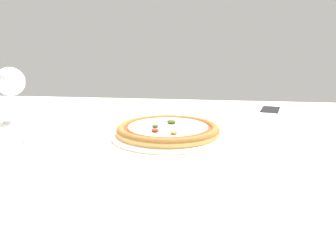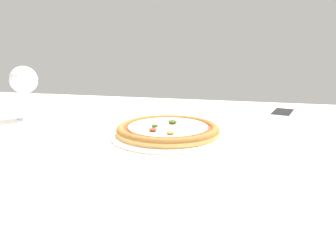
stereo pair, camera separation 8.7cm
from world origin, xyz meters
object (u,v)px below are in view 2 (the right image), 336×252
at_px(wine_glass_far_left, 24,81).
at_px(cell_phone, 283,113).
at_px(pizza_plate, 168,131).
at_px(fork, 44,129).
at_px(dining_table, 164,158).

distance_m(wine_glass_far_left, cell_phone, 0.88).
relative_size(pizza_plate, wine_glass_far_left, 1.74).
distance_m(pizza_plate, wine_glass_far_left, 0.53).
distance_m(fork, cell_phone, 0.79).
relative_size(dining_table, cell_phone, 9.51).
xyz_separation_m(dining_table, fork, (-0.35, -0.04, 0.07)).
bearing_deg(fork, pizza_plate, 2.06).
xyz_separation_m(dining_table, cell_phone, (0.34, 0.34, 0.08)).
relative_size(pizza_plate, cell_phone, 1.92).
xyz_separation_m(dining_table, pizza_plate, (0.02, -0.03, 0.09)).
distance_m(dining_table, pizza_plate, 0.10).
bearing_deg(cell_phone, pizza_plate, -131.43).
height_order(dining_table, fork, fork).
bearing_deg(wine_glass_far_left, pizza_plate, -12.14).
xyz_separation_m(pizza_plate, fork, (-0.37, -0.01, -0.01)).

